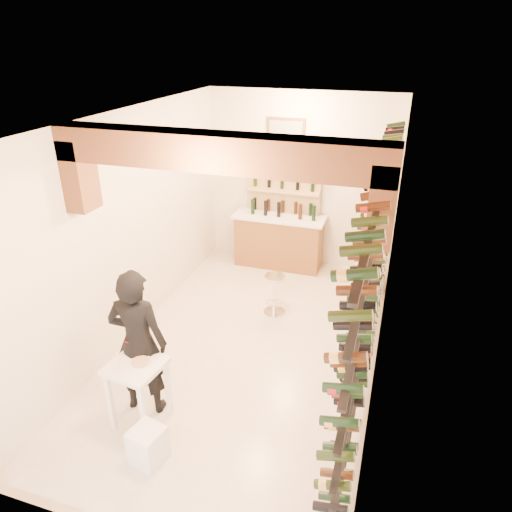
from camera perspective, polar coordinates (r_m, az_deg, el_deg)
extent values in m
plane|color=beige|center=(6.83, -0.78, -10.94)|extent=(6.00, 6.00, 0.00)
cube|color=silver|center=(8.74, 5.48, 9.09)|extent=(3.50, 0.02, 3.20)
cube|color=silver|center=(3.74, -16.34, -16.86)|extent=(3.50, 0.02, 3.20)
cube|color=silver|center=(6.74, -15.14, 3.21)|extent=(0.02, 6.00, 3.20)
cube|color=silver|center=(5.75, 15.89, -0.83)|extent=(0.02, 6.00, 3.20)
cube|color=#A64F3B|center=(5.56, -0.99, 16.63)|extent=(3.50, 6.00, 0.02)
cube|color=#A5613A|center=(4.67, -5.00, 12.57)|extent=(3.50, 0.35, 0.36)
cube|color=#A5613A|center=(5.58, -20.72, 9.26)|extent=(0.24, 0.35, 0.80)
cube|color=#A5613A|center=(4.43, 15.19, 6.06)|extent=(0.24, 0.35, 0.80)
cube|color=black|center=(6.45, 13.00, -11.45)|extent=(0.06, 5.70, 0.03)
cube|color=black|center=(6.22, 13.36, -8.50)|extent=(0.06, 5.70, 0.03)
cube|color=black|center=(6.01, 13.75, -5.33)|extent=(0.06, 5.70, 0.03)
cube|color=black|center=(5.82, 14.15, -1.95)|extent=(0.06, 5.70, 0.03)
cube|color=black|center=(5.65, 14.58, 1.65)|extent=(0.06, 5.70, 0.03)
cube|color=black|center=(5.51, 15.03, 5.46)|extent=(0.06, 5.70, 0.03)
cube|color=black|center=(5.39, 15.51, 9.44)|extent=(0.06, 5.70, 0.03)
cube|color=brown|center=(8.87, 2.79, 1.72)|extent=(1.60, 0.55, 0.96)
cube|color=white|center=(8.68, 2.86, 4.77)|extent=(1.70, 0.62, 0.05)
cube|color=tan|center=(8.92, 3.32, 5.44)|extent=(1.40, 0.10, 2.00)
cube|color=tan|center=(9.03, 3.07, 1.96)|extent=(1.40, 0.28, 0.04)
cube|color=tan|center=(8.85, 3.15, 4.93)|extent=(1.40, 0.28, 0.04)
cube|color=tan|center=(8.68, 3.23, 8.02)|extent=(1.40, 0.28, 0.04)
cube|color=tan|center=(8.55, 3.31, 11.21)|extent=(1.40, 0.28, 0.04)
cube|color=brown|center=(8.58, 3.66, 14.68)|extent=(0.70, 0.04, 0.55)
cube|color=#99998C|center=(8.55, 3.62, 14.65)|extent=(0.60, 0.01, 0.45)
cube|color=white|center=(5.38, -14.48, -12.86)|extent=(0.63, 0.63, 0.05)
cube|color=white|center=(5.64, -17.38, -16.60)|extent=(0.05, 0.05, 0.76)
cube|color=white|center=(5.40, -13.60, -18.32)|extent=(0.05, 0.05, 0.76)
cube|color=white|center=(5.89, -14.38, -14.11)|extent=(0.05, 0.05, 0.76)
cube|color=white|center=(5.66, -10.67, -15.60)|extent=(0.05, 0.05, 0.76)
cylinder|color=white|center=(5.35, -13.90, -12.57)|extent=(0.26, 0.26, 0.02)
cylinder|color=#BF7266|center=(5.34, -13.92, -12.41)|extent=(0.19, 0.19, 0.02)
cube|color=white|center=(5.37, -17.07, -12.84)|extent=(0.15, 0.15, 0.02)
cylinder|color=white|center=(5.55, -15.10, -11.26)|extent=(0.08, 0.08, 0.00)
cylinder|color=white|center=(5.52, -15.16, -10.83)|extent=(0.01, 0.01, 0.10)
cone|color=#52070C|center=(5.47, -15.25, -10.19)|extent=(0.08, 0.08, 0.09)
cube|color=white|center=(5.35, -13.06, -21.56)|extent=(0.38, 0.38, 0.40)
imported|color=black|center=(5.50, -14.15, -10.27)|extent=(0.72, 0.52, 1.83)
cylinder|color=silver|center=(7.56, 2.24, -6.85)|extent=(0.35, 0.35, 0.03)
cylinder|color=silver|center=(7.40, 2.28, -4.84)|extent=(0.07, 0.07, 0.61)
cylinder|color=silver|center=(7.24, 2.33, -2.66)|extent=(0.33, 0.33, 0.06)
torus|color=silver|center=(7.47, 2.26, -5.70)|extent=(0.26, 0.26, 0.02)
cube|color=#E9CF80|center=(8.39, 13.18, -3.12)|extent=(0.46, 0.34, 0.26)
cube|color=#E9CF80|center=(8.27, 13.35, -1.54)|extent=(0.45, 0.31, 0.26)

